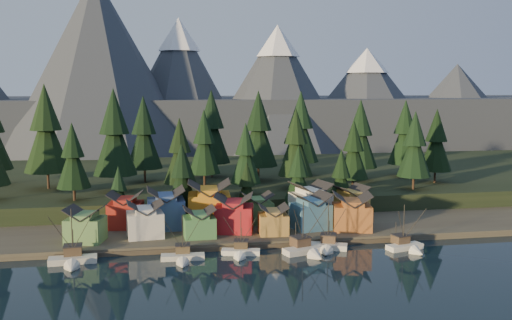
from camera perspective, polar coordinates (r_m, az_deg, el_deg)
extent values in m
plane|color=black|center=(113.99, -0.15, -11.00)|extent=(500.00, 500.00, 0.00)
cube|color=#3E372D|center=(151.90, -2.79, -6.08)|extent=(400.00, 50.00, 1.50)
cube|color=black|center=(200.21, -4.64, -2.20)|extent=(420.00, 100.00, 6.00)
cube|color=#453D31|center=(129.42, -1.43, -8.54)|extent=(80.00, 4.00, 1.00)
cube|color=#3F4551|center=(347.76, -7.07, 3.75)|extent=(560.00, 160.00, 30.00)
cone|color=#3F4551|center=(287.98, -15.57, 8.81)|extent=(100.00, 100.00, 90.00)
cone|color=#3F4551|center=(304.95, -7.64, 7.21)|extent=(80.00, 80.00, 72.00)
cone|color=white|center=(306.21, -7.73, 12.34)|extent=(22.40, 22.40, 17.28)
cone|color=#3F4551|center=(299.53, 2.14, 6.89)|extent=(84.00, 84.00, 68.00)
cone|color=white|center=(300.50, 2.17, 11.82)|extent=(23.52, 23.52, 16.32)
cone|color=#3F4551|center=(330.80, 10.94, 5.93)|extent=(92.00, 92.00, 58.00)
cone|color=white|center=(331.09, 11.03, 9.74)|extent=(25.76, 25.76, 13.92)
cone|color=#3F4551|center=(363.81, 19.35, 5.13)|extent=(88.00, 88.00, 50.00)
cube|color=beige|center=(124.46, -17.84, -9.59)|extent=(9.86, 4.12, 1.78)
cone|color=beige|center=(119.42, -17.96, -10.31)|extent=(3.59, 3.55, 3.33)
cube|color=black|center=(124.65, -17.83, -9.89)|extent=(10.09, 4.20, 0.39)
cube|color=#4E3C2A|center=(125.68, -17.83, -8.61)|extent=(3.82, 3.61, 2.00)
cube|color=#2A2727|center=(125.39, -17.85, -8.13)|extent=(4.06, 3.85, 0.22)
cylinder|color=black|center=(123.51, -17.93, -6.93)|extent=(0.20, 0.20, 9.98)
cylinder|color=black|center=(127.20, -17.82, -7.70)|extent=(0.16, 0.16, 4.88)
cube|color=beige|center=(121.92, -7.33, -9.68)|extent=(9.18, 3.31, 1.49)
cone|color=beige|center=(117.18, -7.34, -10.39)|extent=(2.96, 3.24, 2.79)
cube|color=black|center=(122.08, -7.32, -9.93)|extent=(9.41, 3.36, 0.33)
cube|color=brown|center=(123.09, -7.33, -8.82)|extent=(3.13, 2.96, 1.67)
cube|color=#2A2727|center=(122.84, -7.34, -8.40)|extent=(3.33, 3.15, 0.19)
cylinder|color=black|center=(121.13, -7.36, -7.40)|extent=(0.17, 0.17, 8.37)
cylinder|color=black|center=(124.55, -7.34, -8.01)|extent=(0.13, 0.13, 4.09)
cube|color=white|center=(124.51, -1.53, -9.27)|extent=(8.65, 4.49, 1.47)
cone|color=white|center=(120.18, -1.68, -9.88)|extent=(3.30, 3.35, 2.75)
cube|color=black|center=(124.67, -1.53, -9.51)|extent=(8.86, 4.58, 0.32)
cube|color=#453624|center=(125.56, -1.49, -8.45)|extent=(3.47, 3.33, 1.65)
cube|color=#2A2727|center=(125.32, -1.49, -8.05)|extent=(3.69, 3.55, 0.18)
cylinder|color=black|center=(123.72, -1.52, -7.06)|extent=(0.17, 0.17, 8.26)
cylinder|color=black|center=(126.87, -1.44, -7.68)|extent=(0.13, 0.13, 4.04)
cube|color=beige|center=(125.87, 4.85, -9.08)|extent=(9.94, 5.95, 1.78)
cone|color=beige|center=(121.73, 6.16, -9.66)|extent=(4.13, 4.04, 3.33)
cube|color=black|center=(126.05, 4.85, -9.37)|extent=(10.18, 6.07, 0.39)
cube|color=brown|center=(126.79, 4.45, -8.14)|extent=(4.38, 4.23, 2.00)
cube|color=#2A2727|center=(126.51, 4.45, -7.66)|extent=(4.66, 4.51, 0.22)
cylinder|color=black|center=(124.83, 4.74, -6.44)|extent=(0.20, 0.20, 10.00)
cylinder|color=black|center=(127.99, 3.99, -7.27)|extent=(0.16, 0.16, 4.89)
cube|color=beige|center=(129.49, 7.19, -8.65)|extent=(9.10, 6.06, 1.65)
cone|color=beige|center=(124.99, 7.01, -9.24)|extent=(3.96, 3.87, 3.09)
cube|color=black|center=(129.66, 7.18, -8.92)|extent=(9.31, 6.19, 0.36)
cube|color=brown|center=(130.57, 7.25, -7.79)|extent=(4.21, 4.10, 1.86)
cube|color=#2A2727|center=(130.31, 7.26, -7.36)|extent=(4.48, 4.37, 0.21)
cylinder|color=black|center=(128.63, 7.24, -6.27)|extent=(0.19, 0.19, 9.28)
cylinder|color=black|center=(131.92, 7.33, -6.99)|extent=(0.14, 0.14, 4.53)
cube|color=white|center=(132.39, 14.64, -8.49)|extent=(8.79, 4.92, 1.59)
cone|color=white|center=(129.02, 15.93, -8.94)|extent=(3.58, 3.48, 2.98)
cube|color=black|center=(132.55, 14.63, -8.73)|extent=(9.00, 5.02, 0.35)
cube|color=brown|center=(133.13, 14.25, -7.70)|extent=(3.81, 3.67, 1.79)
cube|color=#2A2727|center=(132.88, 14.26, -7.29)|extent=(4.05, 3.91, 0.20)
cylinder|color=black|center=(131.48, 14.57, -6.25)|extent=(0.18, 0.18, 8.94)
cylinder|color=black|center=(134.09, 13.80, -6.96)|extent=(0.14, 0.14, 4.37)
cube|color=#4F7941|center=(133.58, -16.68, -6.70)|extent=(9.25, 8.52, 5.42)
cube|color=#4F7941|center=(132.85, -16.73, -5.34)|extent=(5.77, 7.57, 1.11)
cube|color=beige|center=(134.53, -11.02, -6.35)|extent=(8.73, 7.94, 5.78)
cube|color=beige|center=(133.78, -11.06, -4.92)|extent=(5.13, 7.41, 1.12)
cube|color=#407642|center=(132.96, -5.68, -6.65)|extent=(7.36, 6.91, 4.71)
cube|color=#407642|center=(132.31, -5.70, -5.46)|extent=(4.18, 6.64, 0.99)
cube|color=maroon|center=(137.09, -2.22, -5.86)|extent=(10.40, 9.61, 6.27)
cube|color=maroon|center=(136.29, -2.22, -4.33)|extent=(6.47, 8.57, 1.25)
cube|color=#A17939|center=(135.05, 1.73, -6.39)|extent=(7.14, 7.14, 4.76)
cube|color=#A17939|center=(134.41, 1.73, -5.22)|extent=(4.14, 6.78, 0.94)
cube|color=#386484|center=(140.10, 5.49, -5.62)|extent=(9.57, 8.50, 6.21)
cube|color=#386484|center=(139.33, 5.51, -4.14)|extent=(5.81, 7.68, 1.18)
cube|color=#9F5828|center=(140.64, 9.56, -5.66)|extent=(10.33, 9.48, 6.11)
cube|color=#9F5828|center=(139.88, 9.60, -4.19)|extent=(6.39, 8.48, 1.25)
cube|color=maroon|center=(144.30, -12.90, -5.38)|extent=(9.00, 8.24, 6.28)
cube|color=maroon|center=(143.55, -12.94, -3.94)|extent=(5.38, 7.59, 1.14)
cube|color=#374F83|center=(141.75, -8.98, -5.33)|extent=(9.07, 8.53, 7.16)
cube|color=#374F83|center=(140.91, -9.02, -3.66)|extent=(5.10, 8.24, 1.24)
cube|color=orange|center=(144.58, -4.71, -4.89)|extent=(11.06, 9.63, 7.79)
cube|color=orange|center=(143.69, -4.72, -3.09)|extent=(6.39, 9.08, 1.46)
cube|color=#45713D|center=(145.39, 0.10, -5.28)|extent=(7.87, 6.57, 5.40)
cube|color=#45713D|center=(144.73, 0.10, -4.03)|extent=(4.43, 6.32, 1.08)
cube|color=silver|center=(148.96, 5.46, -4.68)|extent=(10.58, 9.82, 7.04)
cube|color=silver|center=(148.16, 5.48, -3.12)|extent=(6.57, 8.78, 1.27)
cube|color=#A4863A|center=(152.66, 9.40, -4.60)|extent=(9.02, 8.64, 6.27)
cube|color=#A4863A|center=(151.96, 9.43, -3.25)|extent=(5.58, 7.80, 1.09)
cylinder|color=#332319|center=(179.41, -20.06, -1.86)|extent=(0.70, 0.70, 5.45)
cone|color=black|center=(178.03, -20.23, 1.90)|extent=(13.31, 13.31, 18.76)
cone|color=black|center=(177.47, -20.36, 5.01)|extent=(9.08, 9.08, 13.62)
cylinder|color=#332319|center=(158.53, -17.71, -3.24)|extent=(0.70, 0.70, 3.66)
cone|color=black|center=(157.33, -17.82, -0.40)|extent=(8.94, 8.94, 12.59)
cone|color=black|center=(156.64, -17.91, 1.96)|extent=(6.09, 6.09, 9.14)
cylinder|color=#332319|center=(169.17, -13.83, -2.19)|extent=(0.70, 0.70, 5.22)
cone|color=black|center=(167.74, -13.95, 1.62)|extent=(12.77, 12.77, 17.99)
cone|color=black|center=(167.13, -14.05, 4.79)|extent=(8.71, 8.71, 13.06)
cylinder|color=#332319|center=(183.69, -11.05, -1.45)|extent=(0.70, 0.70, 4.81)
cone|color=black|center=(182.43, -11.13, 1.79)|extent=(11.76, 11.76, 16.57)
cone|color=black|center=(181.85, -11.20, 4.47)|extent=(8.02, 8.02, 12.03)
cylinder|color=#332319|center=(159.21, -7.57, -2.88)|extent=(0.70, 0.70, 3.80)
cone|color=black|center=(157.99, -7.62, 0.06)|extent=(9.30, 9.30, 13.10)
cone|color=black|center=(157.30, -7.66, 2.51)|extent=(6.34, 6.34, 9.51)
cylinder|color=#332319|center=(174.47, -5.17, -1.92)|extent=(0.70, 0.70, 4.09)
cone|color=black|center=(173.29, -5.20, 0.98)|extent=(10.00, 10.00, 14.10)
cone|color=black|center=(172.65, -5.23, 3.38)|extent=(6.82, 6.82, 10.23)
cylinder|color=#332319|center=(159.07, -1.03, -2.88)|extent=(0.70, 0.70, 3.56)
cone|color=black|center=(157.91, -1.04, -0.12)|extent=(8.70, 8.70, 12.26)
cone|color=black|center=(157.23, -1.05, 2.17)|extent=(5.93, 5.93, 8.89)
cylinder|color=#332319|center=(183.64, 0.24, -1.28)|extent=(0.70, 0.70, 5.08)
cone|color=black|center=(182.34, 0.24, 2.15)|extent=(12.41, 12.41, 17.49)
cone|color=black|center=(181.77, 0.24, 4.98)|extent=(8.46, 8.46, 12.70)
cylinder|color=#332319|center=(168.97, 3.95, -2.18)|extent=(0.70, 0.70, 4.21)
cone|color=black|center=(167.73, 3.98, 0.89)|extent=(10.29, 10.29, 14.50)
cone|color=black|center=(167.08, 4.00, 3.44)|extent=(7.01, 7.01, 10.52)
cylinder|color=#332319|center=(194.82, 4.45, -0.81)|extent=(0.70, 0.70, 5.05)
cone|color=black|center=(193.60, 4.48, 2.40)|extent=(12.35, 12.35, 17.41)
cone|color=black|center=(193.06, 4.50, 5.06)|extent=(8.42, 8.42, 12.63)
cylinder|color=#332319|center=(168.94, 9.64, -2.37)|extent=(0.70, 0.70, 3.61)
cone|color=black|center=(167.83, 9.70, 0.26)|extent=(8.83, 8.83, 12.44)
cone|color=black|center=(167.19, 9.75, 2.45)|extent=(6.02, 6.02, 9.03)
cylinder|color=#332319|center=(186.43, 10.30, -1.34)|extent=(0.70, 0.70, 4.59)
cone|color=black|center=(185.23, 10.37, 1.70)|extent=(11.22, 11.22, 15.82)
cone|color=black|center=(184.65, 10.43, 4.23)|extent=(7.65, 7.65, 11.48)
cylinder|color=#332319|center=(174.00, 15.46, -2.18)|extent=(0.70, 0.70, 4.06)
cone|color=black|center=(172.82, 15.56, 0.70)|extent=(9.94, 9.94, 14.00)
cone|color=black|center=(172.19, 15.64, 3.09)|extent=(6.77, 6.77, 10.16)
cylinder|color=#332319|center=(198.81, 14.56, -0.94)|extent=(0.70, 0.70, 4.54)
cone|color=black|center=(197.69, 14.65, 1.89)|extent=(11.10, 11.10, 15.64)
cone|color=black|center=(197.14, 14.73, 4.22)|extent=(7.57, 7.57, 11.35)
cylinder|color=#332319|center=(191.49, -4.43, -0.94)|extent=(0.70, 0.70, 5.12)
cone|color=black|center=(190.24, -4.46, 2.37)|extent=(12.53, 12.53, 17.65)
cone|color=black|center=(189.70, -4.49, 5.11)|extent=(8.54, 8.54, 12.81)
cylinder|color=#332319|center=(188.17, 17.44, -1.55)|extent=(0.70, 0.70, 4.10)
cone|color=black|center=(187.08, 17.55, 1.14)|extent=(10.03, 10.03, 14.13)
cone|color=black|center=(186.49, 17.63, 3.37)|extent=(6.84, 6.84, 10.26)
cylinder|color=#332319|center=(150.54, -13.48, -5.60)|extent=(0.70, 0.70, 2.57)
cone|color=black|center=(149.42, -13.54, -3.51)|extent=(6.29, 6.29, 8.86)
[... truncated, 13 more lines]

